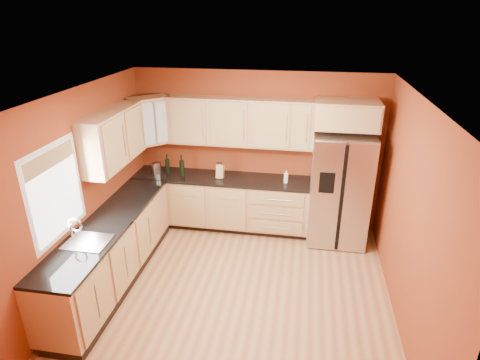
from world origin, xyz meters
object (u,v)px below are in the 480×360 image
Objects in this scene: refrigerator at (339,189)px; knife_block at (220,171)px; soap_dispenser at (286,177)px; wine_bottle_a at (167,164)px; canister_left at (158,168)px.

knife_block is (-1.90, 0.05, 0.14)m from refrigerator.
refrigerator is 1.91m from knife_block.
refrigerator reaches higher than soap_dispenser.
refrigerator is 8.98× the size of soap_dispenser.
wine_bottle_a is 1.99m from soap_dispenser.
knife_block reaches higher than canister_left.
canister_left is 2.14m from soap_dispenser.
refrigerator is at bearing 1.41° from knife_block.
wine_bottle_a reaches higher than soap_dispenser.
refrigerator is 2.98m from canister_left.
refrigerator is 8.95× the size of canister_left.
refrigerator reaches higher than canister_left.
canister_left is at bearing 179.19° from soap_dispenser.
refrigerator reaches higher than wine_bottle_a.
soap_dispenser is at bearing 178.47° from refrigerator.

